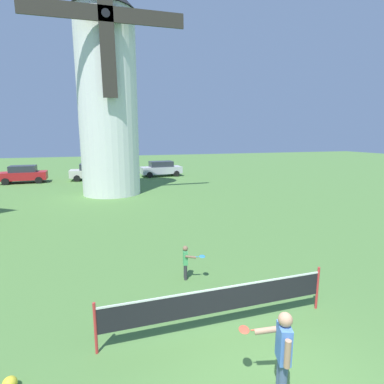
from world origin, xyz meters
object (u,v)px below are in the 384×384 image
at_px(windmill, 107,88).
at_px(parked_car_red, 23,174).
at_px(parked_car_silver, 161,168).
at_px(stray_ball, 10,383).
at_px(parked_car_cream, 94,171).
at_px(player_near, 282,350).
at_px(tennis_net, 219,300).
at_px(player_far, 186,260).

bearing_deg(windmill, parked_car_red, 133.81).
relative_size(windmill, parked_car_silver, 3.82).
bearing_deg(stray_ball, parked_car_red, 100.31).
distance_m(windmill, parked_car_cream, 10.26).
height_order(player_near, parked_car_red, parked_car_red).
bearing_deg(parked_car_silver, stray_ball, -107.48).
bearing_deg(tennis_net, stray_ball, -173.37).
bearing_deg(player_near, parked_car_silver, 82.05).
relative_size(player_far, parked_car_red, 0.27).
distance_m(tennis_net, parked_car_red, 26.20).
relative_size(player_near, parked_car_cream, 0.35).
relative_size(windmill, parked_car_red, 4.19).
bearing_deg(stray_ball, windmill, 81.26).
xyz_separation_m(tennis_net, player_far, (-0.01, 2.51, -0.09)).
xyz_separation_m(windmill, stray_ball, (-2.71, -17.60, -7.38)).
relative_size(windmill, player_near, 10.55).
relative_size(tennis_net, parked_car_cream, 1.22).
distance_m(parked_car_red, parked_car_cream, 6.00).
bearing_deg(parked_car_cream, player_far, -83.26).
xyz_separation_m(player_near, parked_car_cream, (-2.90, 26.80, -0.06)).
xyz_separation_m(parked_car_red, parked_car_silver, (12.72, 0.65, 0.00)).
bearing_deg(windmill, player_far, -84.76).
height_order(tennis_net, parked_car_red, parked_car_red).
bearing_deg(tennis_net, parked_car_cream, 96.09).
xyz_separation_m(windmill, player_near, (1.61, -19.12, -6.63)).
distance_m(windmill, stray_ball, 19.27).
bearing_deg(parked_car_red, player_near, -71.58).
relative_size(stray_ball, parked_car_silver, 0.06).
bearing_deg(player_near, tennis_net, 97.27).
xyz_separation_m(windmill, parked_car_red, (-7.29, 7.60, -6.69)).
height_order(player_far, stray_ball, player_far).
distance_m(windmill, tennis_net, 18.48).
height_order(player_near, player_far, player_near).
xyz_separation_m(stray_ball, parked_car_silver, (8.14, 25.85, 0.69)).
distance_m(player_near, stray_ball, 4.64).
height_order(windmill, player_near, windmill).
bearing_deg(parked_car_red, parked_car_cream, 0.72).
xyz_separation_m(windmill, parked_car_cream, (-1.29, 7.68, -6.69)).
xyz_separation_m(tennis_net, parked_car_red, (-8.65, 24.73, 0.12)).
xyz_separation_m(player_near, stray_ball, (-4.32, 1.52, -0.75)).
bearing_deg(parked_car_silver, windmill, -123.36).
bearing_deg(parked_car_silver, player_near, -97.95).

